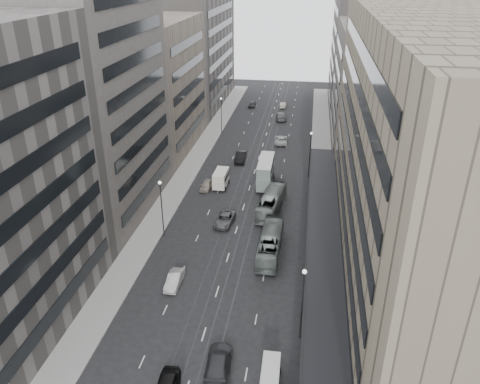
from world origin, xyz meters
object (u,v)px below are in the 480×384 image
Objects in this scene: double_decker at (266,171)px; sedan_2 at (225,219)px; bus_near at (271,243)px; bus_far at (271,202)px; sedan_1 at (174,280)px; panel_van at (221,178)px; vw_microbus at (270,375)px.

sedan_2 is at bearing -107.60° from double_decker.
sedan_2 is (-7.25, 6.66, -0.81)m from bus_near.
bus_far is 22.12m from sedan_1.
double_decker is at bearing 16.53° from panel_van.
bus_far is at bearing -84.40° from bus_near.
bus_far is at bearing -78.89° from double_decker.
vw_microbus is 29.25m from sedan_2.
bus_near is 1.31× the size of double_decker.
sedan_1 is at bearing -105.01° from double_decker.
double_decker is 2.13× the size of vw_microbus.
sedan_2 is (-6.32, -4.88, -0.81)m from bus_far.
sedan_2 is at bearing 77.82° from sedan_1.
double_decker is at bearing 75.30° from sedan_1.
double_decker reaches higher than sedan_1.
sedan_1 is 0.84× the size of sedan_2.
panel_van is 12.55m from sedan_2.
bus_near is 2.52× the size of sedan_1.
double_decker reaches higher than bus_far.
double_decker reaches higher than bus_near.
vw_microbus is (1.98, -21.09, -0.35)m from bus_near.
bus_near is 11.58m from bus_far.
double_decker is 1.63× the size of sedan_2.
sedan_1 is at bearing 133.61° from vw_microbus.
bus_near is at bearing -37.33° from sedan_2.
panel_van is at bearing -60.77° from bus_near.
bus_near reaches higher than sedan_1.
vw_microbus reaches higher than sedan_1.
panel_van reaches higher than sedan_2.
bus_near is 2.36× the size of panel_van.
sedan_1 is (-9.56, -19.93, -0.81)m from bus_far.
sedan_1 is (-10.50, -8.38, -0.80)m from bus_near.
double_decker is 7.63m from panel_van.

